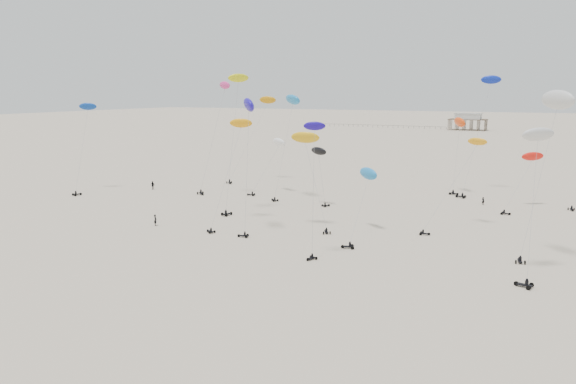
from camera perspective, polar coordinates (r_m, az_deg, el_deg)
The scene contains 24 objects.
ground_plane at distance 194.02m, azimuth 14.45°, elevation 3.28°, with size 900.00×900.00×0.00m, color #C2B19A.
pavilion_main at distance 342.86m, azimuth 17.80°, elevation 6.72°, with size 21.00×13.00×9.80m.
pier_fence at distance 353.95m, azimuth 9.36°, elevation 6.61°, with size 80.20×0.20×1.50m.
rig_1 at distance 110.77m, azimuth 3.28°, elevation 3.12°, with size 5.31×3.94×11.77m.
rig_2 at distance 73.70m, azimuth 23.76°, elevation 1.65°, with size 4.65×10.38×18.36m.
rig_3 at distance 75.30m, azimuth 2.58°, elevation 1.72°, with size 3.20×4.54×18.57m.
rig_4 at distance 142.47m, azimuth -2.98°, elevation 7.44°, with size 8.14×13.76×22.45m.
rig_5 at distance 134.58m, azimuth -19.97°, elevation 5.74°, with size 6.82×11.25×20.36m.
rig_7 at distance 123.22m, azimuth -7.38°, elevation 6.55°, with size 7.55×6.46×24.58m.
rig_8 at distance 92.46m, azimuth 2.10°, elevation 4.10°, with size 9.05×6.34×16.21m.
rig_9 at distance 96.67m, azimuth -5.41°, elevation 4.89°, with size 4.29×13.75×19.38m.
rig_10 at distance 89.41m, azimuth -4.06°, elevation 7.33°, with size 4.98×8.36×21.57m.
rig_11 at distance 96.23m, azimuth 17.15°, elevation 2.18°, with size 8.53×12.78×18.00m.
rig_12 at distance 132.37m, azimuth 19.16°, elevation 7.63°, with size 6.50×16.06×27.39m.
rig_13 at distance 125.58m, azimuth -1.35°, elevation 4.29°, with size 6.27×10.93×13.21m.
rig_14 at distance 129.54m, azimuth 16.95°, elevation 5.58°, with size 4.49×7.67×16.96m.
rig_15 at distance 81.92m, azimuth 25.37°, elevation 6.86°, with size 6.39×8.60×22.73m.
rig_17 at distance 117.84m, azimuth 0.29°, elevation 8.34°, with size 5.92×9.68×22.02m.
rig_18 at distance 90.13m, azimuth 7.80°, elevation 0.56°, with size 4.74×15.81×14.94m.
rig_19 at distance 118.40m, azimuth 23.19°, elevation 2.45°, with size 6.88×14.04×14.55m.
rig_20 at distance 104.21m, azimuth -5.48°, elevation 6.79°, with size 3.97×9.20×25.78m.
spectator_0 at distance 97.58m, azimuth -13.30°, elevation -3.34°, with size 0.82×0.56×2.26m, color black.
spectator_2 at distance 133.38m, azimuth -13.57°, elevation 0.27°, with size 1.33×0.72×2.26m, color black.
spectator_3 at distance 118.74m, azimuth 19.19°, elevation -1.23°, with size 0.68×0.47×1.87m, color black.
Camera 1 is at (36.92, 10.85, 22.47)m, focal length 35.00 mm.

